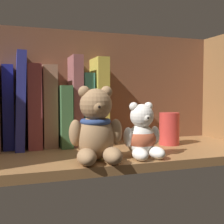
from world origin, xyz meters
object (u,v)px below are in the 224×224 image
Objects in this scene: book_9 at (75,101)px; book_6 at (33,106)px; book_5 at (20,101)px; book_11 at (98,101)px; book_4 at (8,107)px; teddy_bear_larger at (96,129)px; book_10 at (86,109)px; teddy_bear_smaller at (142,136)px; book_8 at (63,116)px; pillar_candle at (169,129)px; book_7 at (49,106)px.

book_6 is at bearing 180.00° from book_9.
book_5 reaches higher than book_11.
book_9 is at bearing 180.00° from book_11.
book_4 is at bearing 180.00° from book_6.
book_5 is at bearing 124.49° from teddy_bear_larger.
teddy_bear_smaller is (7.54, -20.87, -5.02)cm from book_10.
book_5 is 11.82cm from book_8.
book_11 is (6.70, 0.00, -0.16)cm from book_9.
book_6 is 1.37× the size of teddy_bear_larger.
book_10 is at bearing 157.17° from pillar_candle.
book_9 reaches higher than book_11.
book_4 is at bearing 129.55° from teddy_bear_larger.
pillar_candle is (21.32, -8.98, -5.38)cm from book_10.
book_5 is at bearing 180.00° from book_10.
book_7 is 0.90× the size of book_11.
teddy_bear_larger is at bearing -55.51° from book_5.
book_5 reaches higher than book_8.
book_4 is 43.19cm from pillar_candle.
teddy_bear_larger is at bearing -153.54° from pillar_candle.
book_5 is at bearing 180.00° from book_6.
book_6 is 4.00cm from book_7.
book_6 reaches higher than teddy_bear_larger.
book_8 is at bearing 123.90° from teddy_bear_smaller.
book_5 reaches higher than book_4.
teddy_bear_larger is (0.14, -21.11, -5.39)cm from book_9.
book_8 is (7.77, 0.00, -2.66)cm from book_6.
book_4 is 14.23cm from book_8.
book_10 reaches higher than teddy_bear_larger.
book_11 reaches higher than book_8.
book_9 reaches higher than book_10.
book_6 is 8.21cm from book_8.
book_4 reaches higher than pillar_candle.
pillar_candle is at bearing -12.12° from book_4.
teddy_bear_larger reaches higher than teddy_bear_smaller.
book_11 is 2.69× the size of pillar_candle.
pillar_candle is at bearing 40.80° from teddy_bear_smaller.
book_5 is 1.01× the size of book_9.
book_10 is (6.48, 0.00, 1.73)cm from book_8.
pillar_candle is (17.81, -8.98, -7.49)cm from book_11.
book_10 is 1.25× the size of teddy_bear_larger.
book_7 is at bearing 108.83° from teddy_bear_larger.
teddy_bear_smaller is (14.02, -20.87, -3.29)cm from book_8.
book_11 is 22.41cm from teddy_bear_smaller.
book_9 is at bearing 159.89° from pillar_candle.
pillar_candle is at bearing -26.75° from book_11.
book_8 is at bearing 180.00° from book_10.
book_10 is at bearing 180.00° from book_11.
book_5 is 2.76× the size of pillar_candle.
book_4 is 17.35cm from book_9.
book_5 is 3.62cm from book_6.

